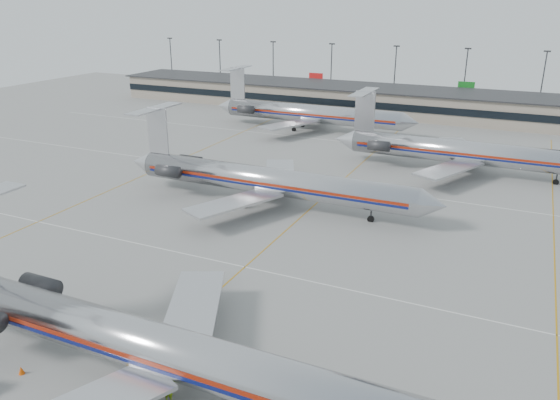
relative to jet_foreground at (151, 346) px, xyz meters
The scene contains 11 objects.
ground 10.52m from the jet_foreground, 107.09° to the left, with size 260.00×260.00×0.00m, color gray.
apron_markings 20.01m from the jet_foreground, 98.51° to the left, with size 160.00×0.15×0.02m, color silver.
terminal 107.50m from the jet_foreground, 91.56° to the left, with size 162.00×17.00×6.25m.
light_mast_row 121.63m from the jet_foreground, 91.38° to the left, with size 163.60×0.40×15.28m.
jet_foreground is the anchor object (origin of this frame).
jet_second_row 38.45m from the jet_foreground, 103.82° to the left, with size 46.74×27.52×12.23m.
jet_third_row 65.16m from the jet_foreground, 78.11° to the left, with size 45.13×27.76×12.34m.
jet_back_row 84.95m from the jet_foreground, 104.42° to the left, with size 46.15×28.39×12.62m.
belt_loader 7.73m from the jet_foreground, 14.31° to the left, with size 3.90×2.00×1.99m.
ramp_worker_near 3.38m from the jet_foreground, 26.65° to the right, with size 0.65×0.43×1.79m, color #89BF12.
cone_left 10.99m from the jet_foreground, 162.58° to the right, with size 0.47×0.47×0.64m, color #EB5207.
Camera 1 is at (25.10, -35.62, 26.83)m, focal length 35.00 mm.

